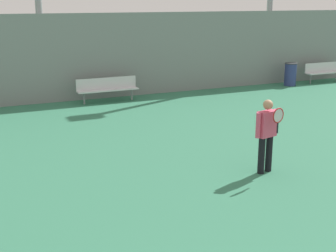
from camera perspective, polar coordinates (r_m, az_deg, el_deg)
The scene contains 5 objects.
tennis_player at distance 9.82m, azimuth 11.95°, elevation -0.67°, with size 0.61×0.46×1.56m.
bench_courtside_near at distance 21.62m, azimuth 18.37°, elevation 6.46°, with size 1.83×0.40×0.85m.
bench_adjacent_court at distance 16.68m, azimuth -7.40°, elevation 4.73°, with size 2.18×0.40×0.85m.
trash_bin at distance 20.39m, azimuth 14.69°, elevation 6.13°, with size 0.52×0.52×0.95m.
back_fence at distance 16.66m, azimuth -16.43°, elevation 7.73°, with size 35.63×0.06×3.06m.
Camera 1 is at (-2.30, -1.29, 3.52)m, focal length 50.00 mm.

